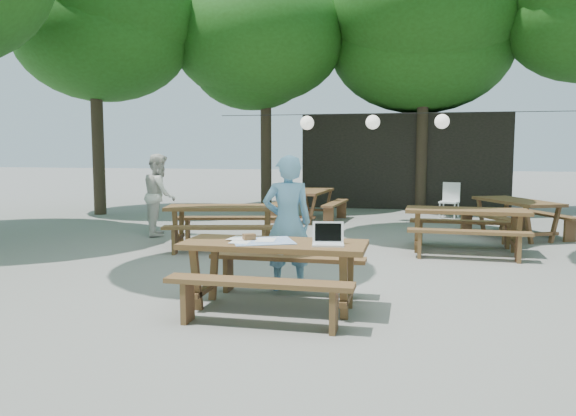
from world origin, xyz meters
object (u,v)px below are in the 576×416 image
(picnic_table_nw, at_px, (223,226))
(plastic_chair, at_px, (449,208))
(main_picnic_table, at_px, (274,274))
(second_person, at_px, (160,195))
(woman, at_px, (287,223))

(picnic_table_nw, distance_m, plastic_chair, 6.91)
(main_picnic_table, distance_m, second_person, 5.88)
(picnic_table_nw, bearing_deg, second_person, 135.38)
(woman, height_order, second_person, woman)
(picnic_table_nw, height_order, woman, woman)
(main_picnic_table, bearing_deg, plastic_chair, 75.13)
(main_picnic_table, height_order, second_person, second_person)
(picnic_table_nw, relative_size, woman, 1.31)
(picnic_table_nw, xyz_separation_m, second_person, (-1.72, 1.06, 0.44))
(picnic_table_nw, relative_size, second_person, 1.32)
(woman, xyz_separation_m, plastic_chair, (2.46, 8.17, -0.59))
(picnic_table_nw, bearing_deg, main_picnic_table, -75.94)
(main_picnic_table, height_order, plastic_chair, plastic_chair)
(main_picnic_table, height_order, picnic_table_nw, same)
(picnic_table_nw, height_order, plastic_chair, plastic_chair)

